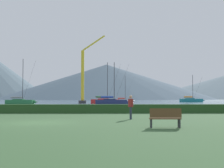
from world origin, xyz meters
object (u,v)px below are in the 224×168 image
sailboat_slip_1 (112,102)px  park_bench_near_path (165,117)px  dock_crane (83,79)px  sailboat_slip_2 (106,101)px  sailboat_slip_3 (21,101)px  sailboat_slip_6 (191,100)px  person_standing_walker (131,105)px  sailboat_slip_4 (124,101)px

sailboat_slip_1 → park_bench_near_path: sailboat_slip_1 is taller
sailboat_slip_1 → dock_crane: dock_crane is taller
sailboat_slip_2 → dock_crane: dock_crane is taller
sailboat_slip_3 → park_bench_near_path: (23.23, -55.23, -0.12)m
sailboat_slip_2 → dock_crane: (-6.20, 4.81, 5.96)m
sailboat_slip_3 → dock_crane: 18.86m
sailboat_slip_1 → sailboat_slip_6: size_ratio=0.96×
person_standing_walker → sailboat_slip_2: bearing=101.9°
park_bench_near_path → dock_crane: 67.16m
sailboat_slip_2 → sailboat_slip_3: (-20.28, -6.21, -0.06)m
sailboat_slip_3 → dock_crane: (14.09, 11.02, 6.01)m
sailboat_slip_2 → park_bench_near_path: bearing=-82.3°
sailboat_slip_1 → park_bench_near_path: bearing=-85.2°
park_bench_near_path → person_standing_walker: bearing=105.1°
sailboat_slip_4 → park_bench_near_path: sailboat_slip_4 is taller
sailboat_slip_6 → park_bench_near_path: (-27.96, -89.06, -0.21)m
sailboat_slip_2 → sailboat_slip_4: sailboat_slip_2 is taller
person_standing_walker → dock_crane: (-7.95, 60.55, 5.68)m
park_bench_near_path → sailboat_slip_3: bearing=116.1°
person_standing_walker → park_bench_near_path: bearing=-68.1°
sailboat_slip_4 → dock_crane: 18.07m
sailboat_slip_3 → sailboat_slip_6: 61.35m
sailboat_slip_4 → dock_crane: (-12.11, -11.94, 6.10)m
sailboat_slip_6 → person_standing_walker: 88.31m
park_bench_near_path → sailboat_slip_1: bearing=95.1°
sailboat_slip_3 → person_standing_walker: sailboat_slip_3 is taller
sailboat_slip_1 → park_bench_near_path: (1.53, -49.05, -0.13)m
sailboat_slip_3 → dock_crane: size_ratio=0.57×
sailboat_slip_1 → park_bench_near_path: 49.08m
person_standing_walker → dock_crane: dock_crane is taller
sailboat_slip_1 → sailboat_slip_2: sailboat_slip_2 is taller
sailboat_slip_4 → person_standing_walker: bearing=-95.8°
sailboat_slip_4 → sailboat_slip_6: bearing=21.0°
sailboat_slip_4 → person_standing_walker: (-4.16, -72.49, 0.42)m
sailboat_slip_2 → person_standing_walker: bearing=-83.3°
sailboat_slip_4 → sailboat_slip_6: sailboat_slip_6 is taller
sailboat_slip_6 → dock_crane: bearing=-150.2°
sailboat_slip_1 → sailboat_slip_3: 22.57m
sailboat_slip_3 → dock_crane: dock_crane is taller
sailboat_slip_4 → person_standing_walker: 72.61m
sailboat_slip_6 → dock_crane: (-37.10, -22.81, 5.92)m
sailboat_slip_1 → person_standing_walker: bearing=-86.5°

